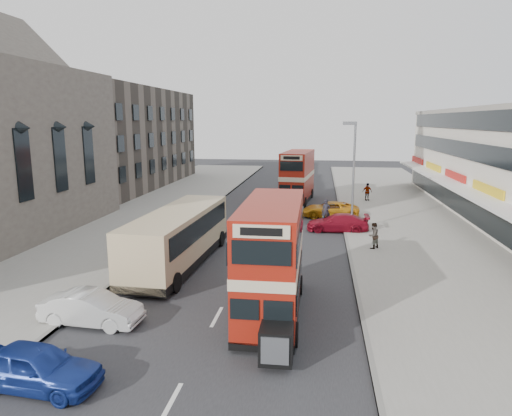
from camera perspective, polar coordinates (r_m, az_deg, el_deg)
The scene contains 18 objects.
ground at distance 18.05m, azimuth -6.46°, elevation -16.11°, with size 160.00×160.00×0.00m, color #28282B.
road_surface at distance 36.70m, azimuth 1.38°, elevation -1.91°, with size 12.00×90.00×0.01m, color #28282B.
pavement_right at distance 37.27m, azimuth 20.04°, elevation -2.28°, with size 12.00×90.00×0.15m, color gray.
pavement_left at distance 39.88m, azimuth -16.01°, elevation -1.20°, with size 12.00×90.00×0.15m, color gray.
kerb_left at distance 37.87m, azimuth -7.83°, elevation -1.50°, with size 0.20×90.00×0.16m, color gray.
kerb_right at distance 36.49m, azimuth 10.94°, elevation -2.08°, with size 0.20×90.00×0.16m, color gray.
brick_terrace at distance 59.63m, azimuth -18.12°, elevation 8.35°, with size 14.00×28.00×12.00m, color #66594C.
street_lamp at distance 33.78m, azimuth 12.10°, elevation 4.95°, with size 1.00×0.20×8.12m.
bus_main at distance 19.13m, azimuth 2.01°, elevation -6.38°, with size 2.45×8.60×4.73m.
bus_second at distance 46.24m, azimuth 5.26°, elevation 4.01°, with size 3.24×9.20×4.96m.
coach at distance 26.30m, azimuth -9.72°, elevation -3.42°, with size 3.31×11.17×2.93m.
car_left_near at distance 16.32m, azimuth -26.03°, elevation -17.55°, with size 1.67×4.15×1.41m, color navy.
car_left_front at distance 19.98m, azimuth -20.05°, elevation -11.82°, with size 1.44×4.14×1.36m, color silver.
car_right_a at distance 34.39m, azimuth 10.25°, elevation -1.84°, with size 1.87×4.60×1.34m, color maroon.
car_right_b at distance 39.28m, azimuth 9.33°, elevation -0.20°, with size 2.25×4.87×1.35m, color orange.
pedestrian_near at distance 29.78m, azimuth 14.59°, elevation -3.37°, with size 0.62×0.42×1.69m, color gray.
pedestrian_far at distance 47.45m, azimuth 13.85°, elevation 2.00°, with size 1.05×0.44×1.79m, color gray.
cyclist at distance 35.61m, azimuth 8.81°, elevation -1.23°, with size 0.72×1.80×2.18m.
Camera 1 is at (4.19, -15.52, 8.21)m, focal length 31.70 mm.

